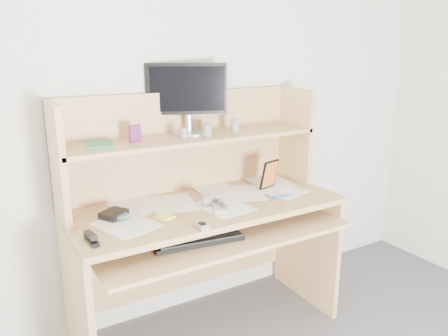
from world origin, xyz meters
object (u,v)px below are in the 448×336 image
desk (200,209)px  tv_remote (219,206)px  keyboard (197,239)px  monitor (187,96)px  game_case (269,174)px

desk → tv_remote: size_ratio=7.19×
keyboard → monitor: (0.17, 0.42, 0.61)m
keyboard → tv_remote: bearing=36.1°
keyboard → game_case: game_case is taller
tv_remote → monitor: 0.61m
tv_remote → game_case: bearing=41.8°
desk → tv_remote: (0.02, -0.17, 0.07)m
desk → monitor: monitor is taller
desk → game_case: 0.44m
keyboard → desk: bearing=67.0°
tv_remote → desk: bearing=119.8°
desk → tv_remote: desk is taller
desk → keyboard: bearing=-120.7°
desk → tv_remote: 0.18m
game_case → monitor: monitor is taller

